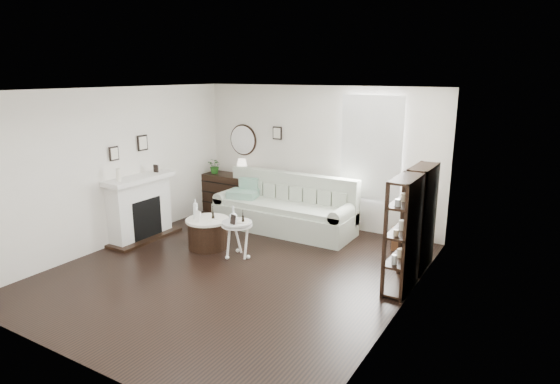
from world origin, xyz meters
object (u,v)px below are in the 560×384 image
Objects in this scene: drum_table at (208,233)px; pedestal_table at (237,225)px; dresser at (229,193)px; sofa at (285,212)px.

pedestal_table is (0.69, -0.09, 0.29)m from drum_table.
pedestal_table is (1.67, -2.01, 0.14)m from dresser.
sofa is 2.20× the size of dresser.
drum_table is at bearing 172.39° from pedestal_table.
sofa reaches higher than dresser.
dresser is 2.16m from drum_table.
sofa is at bearing 91.32° from pedestal_table.
sofa is at bearing -13.29° from dresser.
dresser is at bearing 117.19° from drum_table.
dresser is 2.62m from pedestal_table.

